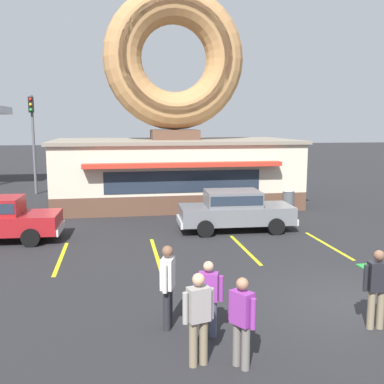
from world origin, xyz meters
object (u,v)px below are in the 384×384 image
object	(u,v)px
pedestrian_beanie_man	(377,286)
pedestrian_clipboard_woman	(168,283)
pedestrian_blue_sweater_man	(198,315)
traffic_light_pole	(33,132)
pedestrian_hooded_kid	(242,318)
car_grey	(235,209)
trash_bin	(288,201)
pedestrian_leather_jacket_man	(208,296)

from	to	relation	value
pedestrian_beanie_man	pedestrian_clipboard_woman	bearing A→B (deg)	170.09
pedestrian_clipboard_woman	pedestrian_blue_sweater_man	bearing A→B (deg)	-76.74
pedestrian_beanie_man	traffic_light_pole	world-z (taller)	traffic_light_pole
pedestrian_blue_sweater_man	pedestrian_beanie_man	distance (m)	3.95
pedestrian_blue_sweater_man	pedestrian_beanie_man	world-z (taller)	pedestrian_blue_sweater_man
pedestrian_hooded_kid	traffic_light_pole	distance (m)	21.91
traffic_light_pole	car_grey	bearing A→B (deg)	-49.36
pedestrian_clipboard_woman	trash_bin	size ratio (longest dim) A/B	1.81
pedestrian_blue_sweater_man	traffic_light_pole	bearing A→B (deg)	106.61
pedestrian_blue_sweater_man	pedestrian_hooded_kid	distance (m)	0.75
pedestrian_clipboard_woman	trash_bin	world-z (taller)	pedestrian_clipboard_woman
pedestrian_blue_sweater_man	pedestrian_leather_jacket_man	world-z (taller)	pedestrian_blue_sweater_man
pedestrian_leather_jacket_man	traffic_light_pole	world-z (taller)	traffic_light_pole
car_grey	pedestrian_hooded_kid	world-z (taller)	pedestrian_hooded_kid
car_grey	pedestrian_blue_sweater_man	xyz separation A→B (m)	(-3.22, -9.58, 0.06)
car_grey	pedestrian_leather_jacket_man	bearing A→B (deg)	-108.35
pedestrian_leather_jacket_man	pedestrian_beanie_man	size ratio (longest dim) A/B	0.93
trash_bin	pedestrian_blue_sweater_man	bearing A→B (deg)	-117.69
car_grey	traffic_light_pole	bearing A→B (deg)	130.64
pedestrian_hooded_kid	pedestrian_clipboard_woman	xyz separation A→B (m)	(-1.08, 1.72, 0.09)
pedestrian_beanie_man	traffic_light_pole	distance (m)	22.21
pedestrian_blue_sweater_man	pedestrian_clipboard_woman	distance (m)	1.56
pedestrian_blue_sweater_man	pedestrian_leather_jacket_man	distance (m)	1.09
car_grey	trash_bin	bearing A→B (deg)	43.13
pedestrian_leather_jacket_man	pedestrian_clipboard_woman	xyz separation A→B (m)	(-0.74, 0.51, 0.13)
pedestrian_hooded_kid	pedestrian_beanie_man	distance (m)	3.30
pedestrian_hooded_kid	trash_bin	distance (m)	14.43
pedestrian_hooded_kid	pedestrian_leather_jacket_man	world-z (taller)	pedestrian_hooded_kid
pedestrian_beanie_man	traffic_light_pole	size ratio (longest dim) A/B	0.29
pedestrian_clipboard_woman	trash_bin	distance (m)	13.43
traffic_light_pole	pedestrian_clipboard_woman	bearing A→B (deg)	-73.13
pedestrian_leather_jacket_man	pedestrian_blue_sweater_man	bearing A→B (deg)	-110.71
pedestrian_hooded_kid	pedestrian_clipboard_woman	bearing A→B (deg)	122.12
pedestrian_beanie_man	trash_bin	distance (m)	12.47
car_grey	traffic_light_pole	world-z (taller)	traffic_light_pole
car_grey	pedestrian_blue_sweater_man	distance (m)	10.11
pedestrian_blue_sweater_man	traffic_light_pole	xyz separation A→B (m)	(-6.10, 20.44, 2.77)
pedestrian_leather_jacket_man	traffic_light_pole	bearing A→B (deg)	108.45
pedestrian_hooded_kid	pedestrian_leather_jacket_man	bearing A→B (deg)	105.47
pedestrian_blue_sweater_man	pedestrian_clipboard_woman	size ratio (longest dim) A/B	0.95
car_grey	pedestrian_leather_jacket_man	size ratio (longest dim) A/B	2.96
pedestrian_blue_sweater_man	pedestrian_leather_jacket_man	size ratio (longest dim) A/B	1.08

